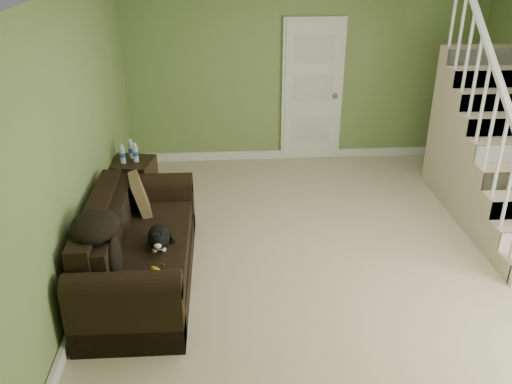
{
  "coord_description": "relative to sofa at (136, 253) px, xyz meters",
  "views": [
    {
      "loc": [
        -1.17,
        -4.72,
        3.04
      ],
      "look_at": [
        -0.86,
        0.09,
        0.72
      ],
      "focal_mm": 38.0,
      "sensor_mm": 36.0,
      "label": 1
    }
  ],
  "objects": [
    {
      "name": "baseboard_left",
      "position": [
        -0.45,
        0.32,
        -0.26
      ],
      "size": [
        0.04,
        5.5,
        0.12
      ],
      "primitive_type": "cube",
      "color": "white",
      "rests_on": "floor"
    },
    {
      "name": "sofa",
      "position": [
        0.0,
        0.0,
        0.0
      ],
      "size": [
        0.91,
        2.1,
        0.83
      ],
      "color": "black",
      "rests_on": "floor"
    },
    {
      "name": "throw_blanket",
      "position": [
        -0.23,
        -0.44,
        0.54
      ],
      "size": [
        0.41,
        0.53,
        0.21
      ],
      "primitive_type": "ellipsoid",
      "rotation": [
        0.0,
        0.0,
        0.05
      ],
      "color": "black",
      "rests_on": "sofa"
    },
    {
      "name": "throw_pillow",
      "position": [
        -0.01,
        0.61,
        0.31
      ],
      "size": [
        0.27,
        0.42,
        0.4
      ],
      "primitive_type": "cube",
      "rotation": [
        0.0,
        -0.24,
        0.21
      ],
      "color": "#48341D",
      "rests_on": "sofa"
    },
    {
      "name": "staircase",
      "position": [
        4.01,
        1.29,
        0.32
      ],
      "size": [
        1.0,
        2.51,
        2.82
      ],
      "color": "#C3AE8C",
      "rests_on": "floor"
    },
    {
      "name": "wall_back",
      "position": [
        2.02,
        3.07,
        0.98
      ],
      "size": [
        5.0,
        0.04,
        2.6
      ],
      "primitive_type": "cube",
      "color": "olive",
      "rests_on": "floor"
    },
    {
      "name": "baseboard_back",
      "position": [
        2.02,
        3.04,
        -0.26
      ],
      "size": [
        5.0,
        0.04,
        0.12
      ],
      "primitive_type": "cube",
      "color": "white",
      "rests_on": "floor"
    },
    {
      "name": "wall_front",
      "position": [
        2.02,
        -2.43,
        0.98
      ],
      "size": [
        5.0,
        0.04,
        2.6
      ],
      "primitive_type": "cube",
      "color": "olive",
      "rests_on": "floor"
    },
    {
      "name": "side_table",
      "position": [
        -0.26,
        1.63,
        -0.01
      ],
      "size": [
        0.57,
        0.57,
        0.81
      ],
      "rotation": [
        0.0,
        0.0,
        -0.2
      ],
      "color": "black",
      "rests_on": "floor"
    },
    {
      "name": "door",
      "position": [
        2.12,
        3.03,
        0.69
      ],
      "size": [
        0.86,
        0.12,
        2.02
      ],
      "color": "white",
      "rests_on": "floor"
    },
    {
      "name": "floor",
      "position": [
        2.02,
        0.32,
        -0.32
      ],
      "size": [
        5.0,
        5.5,
        0.01
      ],
      "primitive_type": "cube",
      "color": "#C3AE8C",
      "rests_on": "ground"
    },
    {
      "name": "cat",
      "position": [
        0.24,
        -0.13,
        0.23
      ],
      "size": [
        0.27,
        0.53,
        0.26
      ],
      "rotation": [
        0.0,
        0.0,
        0.07
      ],
      "color": "black",
      "rests_on": "sofa"
    },
    {
      "name": "wall_left",
      "position": [
        -0.48,
        0.32,
        0.98
      ],
      "size": [
        0.04,
        5.5,
        2.6
      ],
      "primitive_type": "cube",
      "color": "olive",
      "rests_on": "floor"
    },
    {
      "name": "banana",
      "position": [
        0.26,
        -0.56,
        0.16
      ],
      "size": [
        0.15,
        0.18,
        0.05
      ],
      "primitive_type": "ellipsoid",
      "rotation": [
        0.0,
        0.0,
        0.66
      ],
      "color": "gold",
      "rests_on": "sofa"
    }
  ]
}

